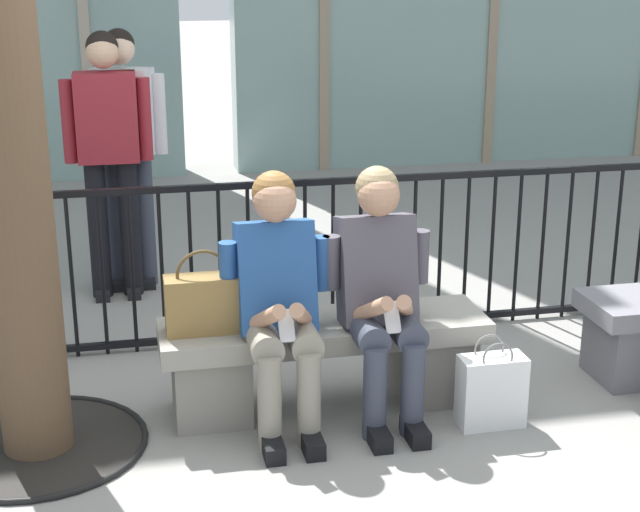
% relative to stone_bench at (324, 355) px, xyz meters
% --- Properties ---
extents(ground_plane, '(60.00, 60.00, 0.00)m').
position_rel_stone_bench_xyz_m(ground_plane, '(0.00, 0.00, -0.27)').
color(ground_plane, gray).
extents(stone_bench, '(1.60, 0.44, 0.45)m').
position_rel_stone_bench_xyz_m(stone_bench, '(0.00, 0.00, 0.00)').
color(stone_bench, gray).
rests_on(stone_bench, ground).
extents(seated_person_with_phone, '(0.52, 0.66, 1.21)m').
position_rel_stone_bench_xyz_m(seated_person_with_phone, '(-0.24, -0.13, 0.38)').
color(seated_person_with_phone, gray).
rests_on(seated_person_with_phone, ground).
extents(seated_person_companion, '(0.52, 0.66, 1.21)m').
position_rel_stone_bench_xyz_m(seated_person_companion, '(0.24, -0.13, 0.38)').
color(seated_person_companion, '#383D4C').
rests_on(seated_person_companion, ground).
extents(handbag_on_bench, '(0.36, 0.16, 0.40)m').
position_rel_stone_bench_xyz_m(handbag_on_bench, '(-0.58, -0.01, 0.32)').
color(handbag_on_bench, olive).
rests_on(handbag_on_bench, stone_bench).
extents(shopping_bag, '(0.31, 0.15, 0.44)m').
position_rel_stone_bench_xyz_m(shopping_bag, '(0.73, -0.37, -0.09)').
color(shopping_bag, white).
rests_on(shopping_bag, ground).
extents(bystander_at_railing, '(0.55, 0.34, 1.71)m').
position_rel_stone_bench_xyz_m(bystander_at_railing, '(-0.88, 2.06, 0.73)').
color(bystander_at_railing, '#383D4C').
rests_on(bystander_at_railing, ground).
extents(bystander_further_back, '(0.55, 0.27, 1.71)m').
position_rel_stone_bench_xyz_m(bystander_further_back, '(-0.99, 1.87, 0.73)').
color(bystander_further_back, black).
rests_on(bystander_further_back, ground).
extents(plaza_railing, '(7.35, 0.04, 0.95)m').
position_rel_stone_bench_xyz_m(plaza_railing, '(-0.00, 0.88, 0.21)').
color(plaza_railing, black).
rests_on(plaza_railing, ground).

